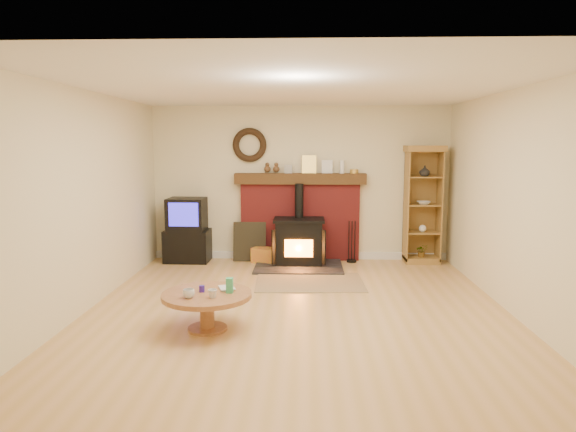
{
  "coord_description": "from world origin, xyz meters",
  "views": [
    {
      "loc": [
        0.1,
        -5.95,
        1.97
      ],
      "look_at": [
        -0.15,
        1.0,
        0.99
      ],
      "focal_mm": 32.0,
      "sensor_mm": 36.0,
      "label": 1
    }
  ],
  "objects_px": {
    "wood_stove": "(299,242)",
    "coffee_table": "(207,300)",
    "tv_unit": "(187,231)",
    "curio_cabinet": "(422,205)"
  },
  "relations": [
    {
      "from": "tv_unit",
      "to": "curio_cabinet",
      "type": "xyz_separation_m",
      "value": [
        3.92,
        0.09,
        0.46
      ]
    },
    {
      "from": "wood_stove",
      "to": "coffee_table",
      "type": "relative_size",
      "value": 1.47
    },
    {
      "from": "wood_stove",
      "to": "tv_unit",
      "type": "height_order",
      "value": "wood_stove"
    },
    {
      "from": "coffee_table",
      "to": "tv_unit",
      "type": "bearing_deg",
      "value": 106.47
    },
    {
      "from": "tv_unit",
      "to": "coffee_table",
      "type": "height_order",
      "value": "tv_unit"
    },
    {
      "from": "wood_stove",
      "to": "coffee_table",
      "type": "bearing_deg",
      "value": -107.23
    },
    {
      "from": "tv_unit",
      "to": "curio_cabinet",
      "type": "distance_m",
      "value": 3.95
    },
    {
      "from": "wood_stove",
      "to": "tv_unit",
      "type": "bearing_deg",
      "value": 174.15
    },
    {
      "from": "wood_stove",
      "to": "tv_unit",
      "type": "xyz_separation_m",
      "value": [
        -1.88,
        0.19,
        0.14
      ]
    },
    {
      "from": "wood_stove",
      "to": "coffee_table",
      "type": "height_order",
      "value": "wood_stove"
    }
  ]
}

